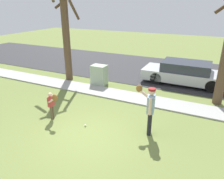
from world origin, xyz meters
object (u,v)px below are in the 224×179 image
at_px(baseball, 85,125).
at_px(street_tree_far, 65,25).
at_px(parked_sedan_silver, 185,73).
at_px(utility_cabinet, 99,75).
at_px(person_adult, 150,106).
at_px(person_child, 52,102).

distance_m(baseball, street_tree_far, 6.29).
distance_m(baseball, parked_sedan_silver, 6.80).
bearing_deg(parked_sedan_silver, street_tree_far, 19.52).
distance_m(baseball, utility_cabinet, 4.40).
bearing_deg(person_adult, street_tree_far, -40.32).
bearing_deg(baseball, parked_sedan_silver, 67.75).
bearing_deg(person_adult, utility_cabinet, -51.84).
bearing_deg(utility_cabinet, person_child, -86.35).
bearing_deg(person_child, parked_sedan_silver, 48.50).
distance_m(person_child, street_tree_far, 5.31).
xyz_separation_m(utility_cabinet, parked_sedan_silver, (4.21, 2.22, 0.07)).
xyz_separation_m(baseball, street_tree_far, (-3.68, 4.06, 3.09)).
relative_size(person_adult, baseball, 22.79).
bearing_deg(parked_sedan_silver, person_child, 58.15).
distance_m(person_adult, person_child, 3.65).
xyz_separation_m(person_child, utility_cabinet, (-0.26, 4.14, -0.18)).
bearing_deg(parked_sedan_silver, utility_cabinet, 27.78).
height_order(person_adult, person_child, person_adult).
bearing_deg(person_child, person_adult, 0.81).
bearing_deg(street_tree_far, person_adult, -30.67).
xyz_separation_m(person_adult, utility_cabinet, (-3.84, 3.48, -0.51)).
bearing_deg(person_child, street_tree_far, 109.38).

